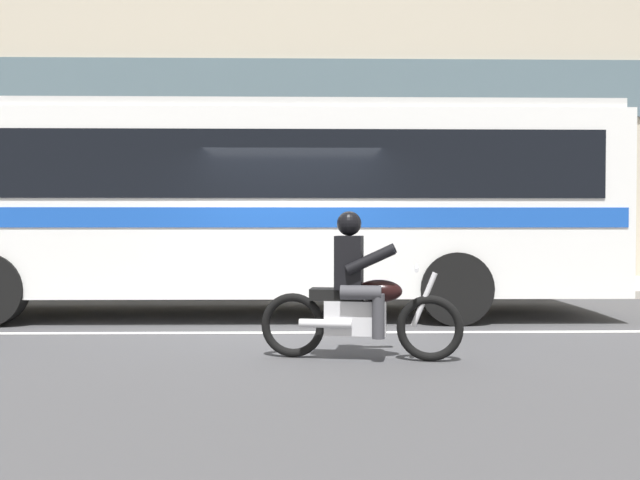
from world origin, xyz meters
TOP-DOWN VIEW (x-y plane):
  - ground_plane at (0.00, 0.00)m, footprint 60.00×60.00m
  - sidewalk_curb at (0.00, 5.10)m, footprint 28.00×3.80m
  - lane_center_stripe at (0.00, -0.60)m, footprint 26.60×0.14m
  - office_building_facade at (0.00, 7.39)m, footprint 28.00×0.89m
  - transit_bus at (-0.78, 1.19)m, footprint 11.25×2.64m
  - motorcycle_with_rider at (0.76, -2.30)m, footprint 2.13×0.70m
  - fire_hydrant at (-4.22, 3.89)m, footprint 0.22×0.30m

SIDE VIEW (x-z plane):
  - ground_plane at x=0.00m, z-range 0.00..0.00m
  - lane_center_stripe at x=0.00m, z-range 0.00..0.01m
  - sidewalk_curb at x=0.00m, z-range 0.00..0.15m
  - fire_hydrant at x=-4.22m, z-range 0.14..0.89m
  - motorcycle_with_rider at x=0.76m, z-range -0.13..1.44m
  - transit_bus at x=-0.78m, z-range 0.27..3.49m
  - office_building_facade at x=0.00m, z-range 0.01..13.88m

